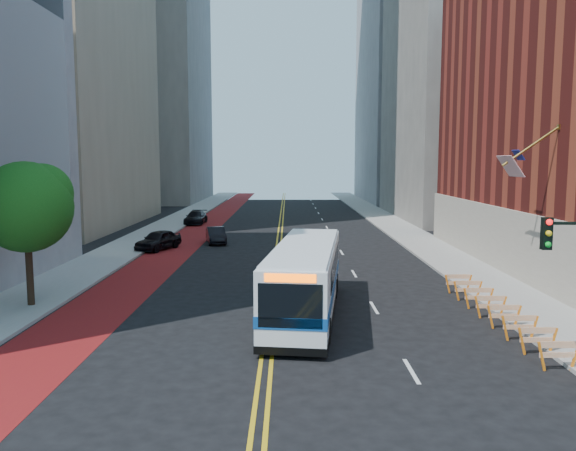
# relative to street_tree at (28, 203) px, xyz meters

# --- Properties ---
(ground) EXTENTS (160.00, 160.00, 0.00)m
(ground) POSITION_rel_street_tree_xyz_m (11.24, -6.04, -4.91)
(ground) COLOR black
(ground) RESTS_ON ground
(sidewalk_left) EXTENTS (4.00, 140.00, 0.15)m
(sidewalk_left) POSITION_rel_street_tree_xyz_m (-0.76, 23.96, -4.84)
(sidewalk_left) COLOR gray
(sidewalk_left) RESTS_ON ground
(sidewalk_right) EXTENTS (4.00, 140.00, 0.15)m
(sidewalk_right) POSITION_rel_street_tree_xyz_m (23.24, 23.96, -4.84)
(sidewalk_right) COLOR gray
(sidewalk_right) RESTS_ON ground
(bus_lane_paint) EXTENTS (3.60, 140.00, 0.01)m
(bus_lane_paint) POSITION_rel_street_tree_xyz_m (3.14, 23.96, -4.91)
(bus_lane_paint) COLOR maroon
(bus_lane_paint) RESTS_ON ground
(center_line_inner) EXTENTS (0.14, 140.00, 0.01)m
(center_line_inner) POSITION_rel_street_tree_xyz_m (11.06, 23.96, -4.91)
(center_line_inner) COLOR gold
(center_line_inner) RESTS_ON ground
(center_line_outer) EXTENTS (0.14, 140.00, 0.01)m
(center_line_outer) POSITION_rel_street_tree_xyz_m (11.42, 23.96, -4.91)
(center_line_outer) COLOR gold
(center_line_outer) RESTS_ON ground
(lane_dashes) EXTENTS (0.14, 98.20, 0.01)m
(lane_dashes) POSITION_rel_street_tree_xyz_m (16.04, 31.96, -4.90)
(lane_dashes) COLOR silver
(lane_dashes) RESTS_ON ground
(midrise_right_near) EXTENTS (18.00, 26.00, 40.00)m
(midrise_right_near) POSITION_rel_street_tree_xyz_m (34.24, 41.96, 15.09)
(midrise_right_near) COLOR slate
(midrise_right_near) RESTS_ON ground
(midrise_right_far) EXTENTS (20.00, 28.00, 55.00)m
(midrise_right_far) POSITION_rel_street_tree_xyz_m (35.24, 71.96, 22.59)
(midrise_right_far) COLOR gray
(midrise_right_far) RESTS_ON ground
(midrise_left_far) EXTENTS (20.00, 26.00, 65.00)m
(midrise_left_far) POSITION_rel_street_tree_xyz_m (-12.76, 71.96, 27.59)
(midrise_left_far) COLOR slate
(midrise_left_far) RESTS_ON ground
(construction_barriers) EXTENTS (1.42, 10.91, 1.00)m
(construction_barriers) POSITION_rel_street_tree_xyz_m (20.84, -2.62, -4.24)
(construction_barriers) COLOR orange
(construction_barriers) RESTS_ON ground
(street_tree) EXTENTS (4.20, 4.20, 6.70)m
(street_tree) POSITION_rel_street_tree_xyz_m (0.00, 0.00, 0.00)
(street_tree) COLOR black
(street_tree) RESTS_ON sidewalk_left
(transit_bus) EXTENTS (3.97, 11.92, 3.22)m
(transit_bus) POSITION_rel_street_tree_xyz_m (12.79, -1.22, -3.23)
(transit_bus) COLOR silver
(transit_bus) RESTS_ON ground
(car_a) EXTENTS (3.28, 4.83, 1.53)m
(car_a) POSITION_rel_street_tree_xyz_m (1.94, 17.30, -4.15)
(car_a) COLOR black
(car_a) RESTS_ON ground
(car_b) EXTENTS (2.29, 4.30, 1.35)m
(car_b) POSITION_rel_street_tree_xyz_m (5.98, 20.71, -4.24)
(car_b) COLOR black
(car_b) RESTS_ON ground
(car_c) EXTENTS (2.11, 4.93, 1.42)m
(car_c) POSITION_rel_street_tree_xyz_m (1.94, 35.16, -4.20)
(car_c) COLOR black
(car_c) RESTS_ON ground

